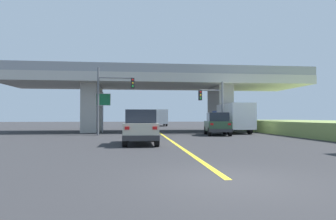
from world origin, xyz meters
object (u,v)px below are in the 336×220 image
Objects in this scene: traffic_signal_farside at (110,93)px; highway_sign at (103,103)px; traffic_signal_nearside at (214,102)px; semi_truck_distant at (160,118)px; suv_crossing at (217,124)px; suv_lead at (141,127)px; box_truck at (233,118)px.

highway_sign is at bearing 105.70° from traffic_signal_farside.
traffic_signal_nearside reaches higher than semi_truck_distant.
traffic_signal_farside reaches higher than suv_crossing.
traffic_signal_farside is at bearing -103.71° from semi_truck_distant.
traffic_signal_farside is 0.86× the size of semi_truck_distant.
box_truck is (9.64, 11.71, 0.57)m from suv_lead.
suv_lead is 9.98m from traffic_signal_farside.
highway_sign is (-3.81, 13.28, 2.10)m from suv_lead.
highway_sign is at bearing -108.48° from semi_truck_distant.
traffic_signal_farside is at bearing -177.84° from traffic_signal_nearside.
semi_truck_distant is (-2.98, 27.43, -1.47)m from traffic_signal_nearside.
traffic_signal_farside reaches higher than semi_truck_distant.
highway_sign reaches higher than suv_crossing.
traffic_signal_farside is 1.43× the size of highway_sign.
traffic_signal_farside reaches higher than traffic_signal_nearside.
box_truck is at bearing -77.69° from semi_truck_distant.
highway_sign is 0.60× the size of semi_truck_distant.
box_truck is at bearing -6.69° from highway_sign.
semi_truck_distant is (-5.52, 25.29, 0.03)m from box_truck.
traffic_signal_nearside is at bearing -18.79° from highway_sign.
traffic_signal_farside reaches higher than suv_lead.
suv_crossing is at bearing -25.66° from highway_sign.
semi_truck_distant reaches higher than box_truck.
suv_crossing is at bearing -84.35° from semi_truck_distant.
suv_lead is 12.09m from traffic_signal_nearside.
traffic_signal_nearside reaches higher than suv_crossing.
highway_sign is 25.05m from semi_truck_distant.
traffic_signal_nearside is 0.83× the size of traffic_signal_farside.
box_truck reaches higher than suv_lead.
traffic_signal_nearside is 1.18× the size of highway_sign.
traffic_signal_nearside is at bearing 2.16° from traffic_signal_farside.
highway_sign is at bearing 106.01° from suv_lead.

